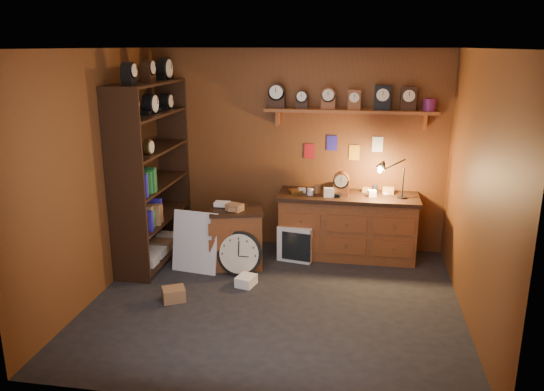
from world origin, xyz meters
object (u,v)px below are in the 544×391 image
(workbench, at_px, (347,222))
(shelving_unit, at_px, (149,166))
(low_cabinet, at_px, (236,235))
(big_round_clock, at_px, (239,253))

(workbench, bearing_deg, shelving_unit, -168.90)
(low_cabinet, relative_size, big_round_clock, 1.51)
(shelving_unit, height_order, low_cabinet, shelving_unit)
(workbench, bearing_deg, low_cabinet, -158.49)
(shelving_unit, relative_size, workbench, 1.41)
(shelving_unit, height_order, workbench, shelving_unit)
(shelving_unit, relative_size, low_cabinet, 3.06)
(shelving_unit, xyz_separation_m, big_round_clock, (1.24, -0.34, -0.98))
(low_cabinet, bearing_deg, workbench, 6.68)
(shelving_unit, distance_m, workbench, 2.68)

